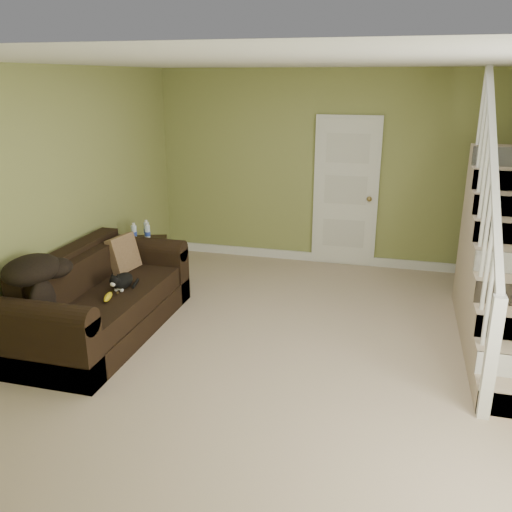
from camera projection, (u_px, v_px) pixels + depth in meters
The scene contains 14 objects.
floor at pixel (299, 353), 5.12m from camera, with size 5.00×5.50×0.01m, color tan.
ceiling at pixel (307, 62), 4.30m from camera, with size 5.00×5.50×0.01m, color white.
wall_back at pixel (340, 170), 7.23m from camera, with size 5.00×0.04×2.60m, color #89914E.
wall_front at pixel (181, 386), 2.19m from camera, with size 5.00×0.04×2.60m, color #89914E.
wall_left at pixel (52, 204), 5.32m from camera, with size 0.04×5.50×2.60m, color #89914E.
baseboard_back at pixel (335, 259), 7.59m from camera, with size 5.00×0.04×0.12m, color white.
baseboard_left at pixel (69, 319), 5.70m from camera, with size 0.04×5.50×0.12m, color white.
door at pixel (346, 193), 7.26m from camera, with size 0.86×0.12×2.02m.
sofa at pixel (101, 302), 5.44m from camera, with size 0.94×2.17×0.86m.
side_table at pixel (145, 264), 6.58m from camera, with size 0.65×0.65×0.85m.
cat at pixel (122, 281), 5.40m from camera, with size 0.20×0.43×0.21m.
banana at pixel (108, 297), 5.15m from camera, with size 0.06×0.21×0.06m, color yellow.
throw_pillow at pixel (124, 253), 5.91m from camera, with size 0.10×0.39×0.39m, color #503520.
throw_blanket at pixel (32, 270), 4.71m from camera, with size 0.44×0.58×0.24m, color black.
Camera 1 is at (0.79, -4.52, 2.49)m, focal length 38.00 mm.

